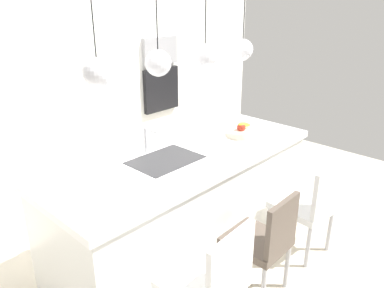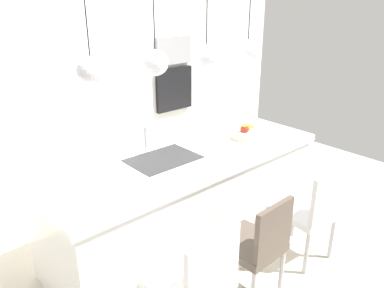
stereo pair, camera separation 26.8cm
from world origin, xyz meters
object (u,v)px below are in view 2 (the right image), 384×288
chair_middle (257,243)px  chair_near (195,280)px  oven (174,89)px  chair_far (310,210)px  fruit_bowl (244,133)px  microwave (173,50)px

chair_middle → chair_near: bearing=-179.3°
oven → chair_far: size_ratio=0.64×
fruit_bowl → chair_near: bearing=-149.7°
oven → chair_middle: bearing=-116.0°
fruit_bowl → microwave: size_ratio=0.49×
chair_middle → oven: bearing=64.0°
fruit_bowl → oven: (0.52, 1.68, 0.05)m
chair_near → oven: bearing=53.5°
fruit_bowl → oven: size_ratio=0.48×
fruit_bowl → chair_middle: (-0.66, -0.74, -0.50)m
fruit_bowl → chair_far: fruit_bowl is taller
oven → chair_near: (-1.79, -2.43, -0.53)m
microwave → chair_far: bearing=-101.4°
fruit_bowl → chair_near: 1.55m
oven → chair_far: bearing=-101.4°
chair_near → chair_middle: (0.61, 0.01, -0.02)m
fruit_bowl → chair_near: fruit_bowl is taller
microwave → chair_far: size_ratio=0.62×
chair_near → chair_middle: 0.61m
oven → chair_far: (-0.49, -2.42, -0.54)m
fruit_bowl → chair_far: 0.89m
microwave → chair_middle: bearing=-116.0°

